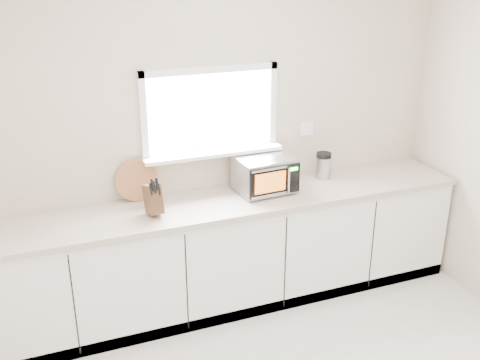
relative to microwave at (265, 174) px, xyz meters
name	(u,v)px	position (x,y,z in m)	size (l,w,h in m)	color
back_wall	(210,134)	(-0.37, 0.26, 0.29)	(4.00, 0.17, 2.70)	#B5A490
cabinets	(224,254)	(-0.37, -0.04, -0.63)	(3.92, 0.60, 0.88)	white
countertop	(224,203)	(-0.37, -0.05, -0.17)	(3.92, 0.64, 0.04)	#BAA899
microwave	(265,174)	(0.00, 0.00, 0.00)	(0.46, 0.38, 0.29)	black
knife_block	(153,198)	(-0.93, -0.11, -0.02)	(0.12, 0.21, 0.30)	#4B341A
cutting_board	(137,180)	(-0.98, 0.20, 0.01)	(0.33, 0.33, 0.02)	#975F3A
coffee_grinder	(323,165)	(0.58, 0.10, -0.04)	(0.13, 0.13, 0.23)	#A8AAAF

